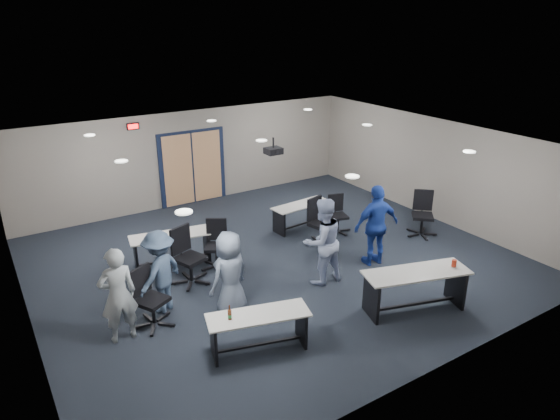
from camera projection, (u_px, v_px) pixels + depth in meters
floor at (274, 261)px, 11.28m from camera, size 10.00×10.00×0.00m
back_wall at (192, 158)px, 14.32m from camera, size 10.00×0.04×2.70m
front_wall at (437, 298)px, 7.25m from camera, size 10.00×0.04×2.70m
left_wall at (19, 262)px, 8.29m from camera, size 0.04×9.00×2.70m
right_wall at (433, 169)px, 13.28m from camera, size 0.04×9.00×2.70m
ceiling at (274, 144)px, 10.29m from camera, size 10.00×9.00×0.04m
double_door at (193, 168)px, 14.40m from camera, size 2.00×0.07×2.20m
exit_sign at (133, 126)px, 13.07m from camera, size 0.32×0.07×0.18m
ceiling_projector at (273, 151)px, 10.94m from camera, size 0.35×0.32×0.37m
ceiling_can_lights at (267, 143)px, 10.49m from camera, size 6.24×5.74×0.02m
table_front_left at (258, 325)px, 8.13m from camera, size 1.76×0.99×0.93m
table_front_right at (416, 284)px, 9.23m from camera, size 2.08×1.21×0.93m
table_back_left at (172, 244)px, 10.96m from camera, size 1.84×0.90×0.71m
table_back_right at (301, 212)px, 12.87m from camera, size 1.63×0.66×0.65m
chair_back_a at (190, 257)px, 10.14m from camera, size 0.97×0.97×1.20m
chair_back_b at (216, 245)px, 10.79m from camera, size 0.93×0.93×1.07m
chair_back_c at (322, 222)px, 11.85m from camera, size 0.88×0.88×1.16m
chair_back_d at (338, 215)px, 12.56m from camera, size 0.75×0.75×0.97m
chair_loose_left at (152, 298)px, 8.75m from camera, size 0.94×0.94×1.10m
chair_loose_right at (423, 214)px, 12.37m from camera, size 1.00×1.00×1.13m
person_gray at (118, 295)px, 8.26m from camera, size 0.63×0.41×1.72m
person_plaid at (230, 275)px, 8.95m from camera, size 0.93×0.73×1.66m
person_lightblue at (322, 241)px, 10.08m from camera, size 0.89×0.70×1.83m
person_navy at (376, 225)px, 10.85m from camera, size 1.13×0.60×1.83m
person_back at (160, 272)px, 9.12m from camera, size 1.20×1.04×1.61m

